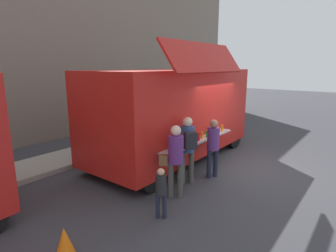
% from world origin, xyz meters
% --- Properties ---
extents(ground_plane, '(60.00, 60.00, 0.00)m').
position_xyz_m(ground_plane, '(0.00, 0.00, 0.00)').
color(ground_plane, '#38383D').
extents(curb_strip, '(28.00, 1.60, 0.15)m').
position_xyz_m(curb_strip, '(-4.62, 4.74, 0.07)').
color(curb_strip, '#9E998E').
rests_on(curb_strip, ground).
extents(food_truck_main, '(6.13, 3.07, 3.69)m').
position_xyz_m(food_truck_main, '(-0.62, 2.12, 1.61)').
color(food_truck_main, red).
rests_on(food_truck_main, ground).
extents(traffic_cone_orange, '(0.36, 0.36, 0.55)m').
position_xyz_m(traffic_cone_orange, '(-5.68, 0.55, 0.28)').
color(traffic_cone_orange, orange).
rests_on(traffic_cone_orange, ground).
extents(trash_bin, '(0.60, 0.60, 1.01)m').
position_xyz_m(trash_bin, '(3.81, 4.44, 0.50)').
color(trash_bin, '#2B6438').
rests_on(trash_bin, ground).
extents(customer_front_ordering, '(0.34, 0.34, 1.65)m').
position_xyz_m(customer_front_ordering, '(-1.28, 0.28, 0.98)').
color(customer_front_ordering, '#20243A').
rests_on(customer_front_ordering, ground).
extents(customer_mid_with_backpack, '(0.54, 0.57, 1.79)m').
position_xyz_m(customer_mid_with_backpack, '(-2.07, 0.60, 1.10)').
color(customer_mid_with_backpack, '#484840').
rests_on(customer_mid_with_backpack, ground).
extents(customer_rear_waiting, '(0.44, 0.55, 1.75)m').
position_xyz_m(customer_rear_waiting, '(-2.87, 0.41, 1.04)').
color(customer_rear_waiting, '#4A4945').
rests_on(customer_rear_waiting, ground).
extents(child_near_queue, '(0.22, 0.22, 1.08)m').
position_xyz_m(child_near_queue, '(-3.80, 0.08, 0.65)').
color(child_near_queue, '#1E2339').
rests_on(child_near_queue, ground).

